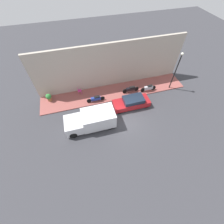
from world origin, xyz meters
TOP-DOWN VIEW (x-y plane):
  - ground_plane at (0.00, 0.00)m, footprint 60.00×60.00m
  - sidewalk at (4.55, 0.00)m, footprint 2.86×17.86m
  - building_facade at (6.13, 0.00)m, footprint 0.30×17.86m
  - parked_car at (1.84, -1.27)m, footprint 1.61×4.14m
  - delivery_van at (0.40, 3.62)m, footprint 2.09×4.97m
  - scooter_silver at (3.62, -4.14)m, footprint 0.30×2.03m
  - motorcycle_blue at (3.60, 2.51)m, footprint 0.30×2.13m
  - motorcycle_black at (4.01, -1.96)m, footprint 0.30×2.12m
  - streetlamp at (3.44, -7.02)m, footprint 0.31×0.31m
  - potted_plant at (5.14, 7.76)m, footprint 0.64×0.64m
  - cafe_chair at (5.40, 4.25)m, footprint 0.40×0.40m

SIDE VIEW (x-z plane):
  - ground_plane at x=0.00m, z-range 0.00..0.00m
  - sidewalk at x=4.55m, z-range 0.00..0.10m
  - motorcycle_blue at x=3.60m, z-range 0.14..0.86m
  - motorcycle_black at x=4.01m, z-range 0.14..0.92m
  - scooter_silver at x=3.62m, z-range 0.14..0.96m
  - parked_car at x=1.84m, z-range -0.02..1.25m
  - cafe_chair at x=5.40m, z-range 0.17..1.08m
  - potted_plant at x=5.14m, z-range 0.15..1.15m
  - delivery_van at x=0.40m, z-range 0.03..1.86m
  - building_facade at x=6.13m, z-range 0.00..5.61m
  - streetlamp at x=3.44m, z-range 0.73..5.53m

